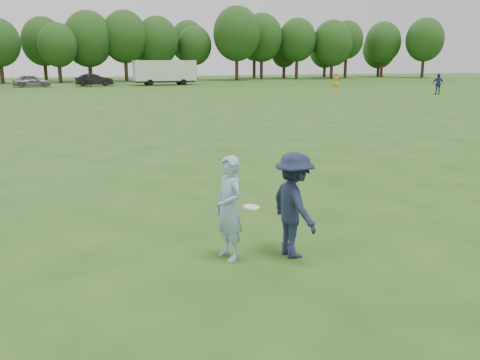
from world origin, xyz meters
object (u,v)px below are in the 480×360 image
Objects in this scene: thrower at (229,208)px; car_f at (94,80)px; field_cone at (337,91)px; cargo_trailer at (165,71)px; defender at (294,205)px; player_far_d at (89,81)px; car_e at (32,81)px; player_far_c at (336,80)px; player_far_b at (438,84)px.

thrower reaches higher than car_f.
field_cone is (22.00, -22.04, -0.63)m from car_f.
cargo_trailer reaches higher than field_cone.
car_f is (2.23, 60.50, -0.11)m from defender.
player_far_d reaches higher than car_e.
player_far_d is at bearing 17.74° from player_far_c.
thrower is 0.39× the size of car_e.
defender is 0.89× the size of player_far_b.
field_cone is at bearing -155.90° from player_far_b.
defender reaches higher than field_cone.
player_far_d is 0.35× the size of car_e.
defender is 1.16× the size of player_far_d.
player_far_c reaches higher than field_cone.
player_far_c is 0.19× the size of cargo_trailer.
thrower is at bearing -123.51° from field_cone.
player_far_d is at bearing -115.18° from car_e.
cargo_trailer is (16.33, -0.80, 1.02)m from car_e.
cargo_trailer is at bearing -14.47° from defender.
thrower reaches higher than field_cone.
thrower reaches higher than player_far_d.
thrower is 60.66m from car_e.
thrower is 58.32m from player_far_d.
defender reaches higher than player_far_d.
car_f is 15.70× the size of field_cone.
defender is at bearing 175.93° from car_f.
thrower is 45.80m from field_cone.
player_far_d is 2.11m from car_f.
field_cone is (25.28, 38.18, -0.71)m from thrower.
defender is 1.01× the size of player_far_c.
player_far_b is (32.60, 31.94, 0.13)m from thrower.
defender reaches higher than thrower.
player_far_b is 6.63× the size of field_cone.
player_far_c is 11.26m from field_cone.
player_far_b is at bearing -61.71° from player_far_d.
car_e is at bearing 142.73° from field_cone.
defender is at bearing 63.27° from thrower.
thrower is at bearing 94.85° from player_far_c.
cargo_trailer is at bearing -169.25° from player_far_b.
car_f is (3.27, 60.23, -0.09)m from thrower.
player_far_c is 1.15× the size of player_far_d.
player_far_d is 5.08× the size of field_cone.
car_e is at bearing 177.18° from cargo_trailer.
defender is 56.70m from player_far_c.
car_f is at bearing 176.76° from cargo_trailer.
cargo_trailer reaches higher than car_f.
player_far_c is (29.97, 48.12, -0.01)m from defender.
thrower is 57.02m from player_far_c.
defender is (1.04, -0.28, 0.02)m from thrower.
car_e is at bearing 140.46° from player_far_d.
car_e is (-6.55, 2.25, -0.01)m from player_far_d.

